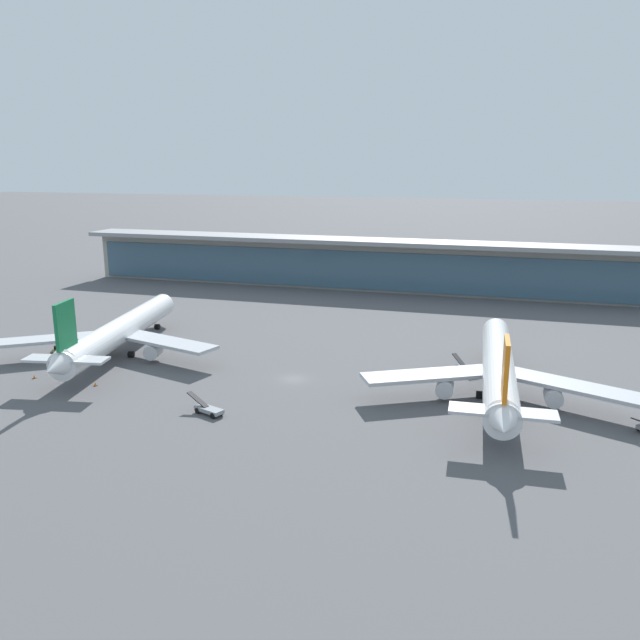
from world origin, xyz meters
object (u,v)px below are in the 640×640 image
Objects in this scene: airliner_left_stand at (119,332)px; safety_cone_alpha at (34,377)px; service_truck_near_nose_grey at (208,409)px; service_truck_by_tail_blue at (466,369)px; airliner_centre_stand at (499,369)px; safety_cone_bravo at (95,384)px; service_truck_on_taxiway_olive at (56,352)px.

airliner_left_stand is 18.58m from safety_cone_alpha.
service_truck_by_tail_blue is at bearing 40.53° from service_truck_near_nose_grey.
airliner_left_stand is 1.00× the size of airliner_centre_stand.
safety_cone_bravo is (12.70, -0.24, 0.00)m from safety_cone_alpha.
service_truck_on_taxiway_olive is at bearing 112.68° from safety_cone_alpha.
service_truck_near_nose_grey is 9.78× the size of safety_cone_alpha.
service_truck_near_nose_grey reaches higher than safety_cone_alpha.
airliner_left_stand is at bearing 20.98° from service_truck_on_taxiway_olive.
safety_cone_bravo is (17.90, -12.67, -0.56)m from service_truck_on_taxiway_olive.
airliner_centre_stand is 12.61m from service_truck_by_tail_blue.
safety_cone_bravo is at bearing -157.64° from service_truck_by_tail_blue.
service_truck_near_nose_grey is 24.87m from safety_cone_bravo.
airliner_centre_stand is 80.66× the size of safety_cone_alpha.
airliner_left_stand is 9.01× the size of service_truck_by_tail_blue.
service_truck_on_taxiway_olive is 13.49m from safety_cone_alpha.
service_truck_on_taxiway_olive is at bearing -159.02° from airliner_left_stand.
airliner_left_stand reaches higher than service_truck_by_tail_blue.
airliner_left_stand is at bearing 69.26° from safety_cone_alpha.
airliner_left_stand reaches higher than safety_cone_alpha.
airliner_centre_stand is at bearing 12.17° from safety_cone_bravo.
service_truck_by_tail_blue is (66.38, 7.60, -3.93)m from airliner_left_stand.
safety_cone_alpha is 12.70m from safety_cone_bravo.
safety_cone_alpha is at bearing -169.92° from airliner_centre_stand.
airliner_centre_stand reaches higher than service_truck_near_nose_grey.
airliner_left_stand is 8.22× the size of service_truck_near_nose_grey.
airliner_left_stand and airliner_centre_stand have the same top height.
service_truck_near_nose_grey is 45.99m from service_truck_on_taxiway_olive.
service_truck_on_taxiway_olive is at bearing 156.03° from service_truck_near_nose_grey.
service_truck_by_tail_blue is at bearing 118.54° from airliner_centre_stand.
service_truck_by_tail_blue reaches higher than safety_cone_alpha.
service_truck_near_nose_grey is 47.29m from service_truck_by_tail_blue.
safety_cone_bravo is at bearing -35.30° from service_truck_on_taxiway_olive.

